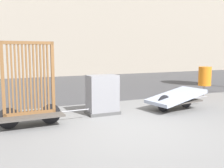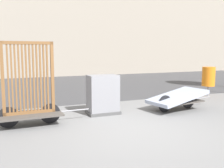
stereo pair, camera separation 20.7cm
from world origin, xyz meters
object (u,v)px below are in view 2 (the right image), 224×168
(bike_cart_with_bedframe, at_px, (29,97))
(trash_bin, at_px, (209,77))
(bike_cart_with_mattress, at_px, (177,98))
(utility_cabinet, at_px, (103,96))

(bike_cart_with_bedframe, height_order, trash_bin, bike_cart_with_bedframe)
(bike_cart_with_mattress, bearing_deg, trash_bin, 22.01)
(utility_cabinet, distance_m, trash_bin, 4.75)
(bike_cart_with_bedframe, relative_size, bike_cart_with_mattress, 0.94)
(bike_cart_with_mattress, xyz_separation_m, utility_cabinet, (-2.12, 0.41, 0.13))
(bike_cart_with_bedframe, distance_m, bike_cart_with_mattress, 4.06)
(bike_cart_with_mattress, height_order, trash_bin, trash_bin)
(bike_cart_with_mattress, relative_size, trash_bin, 2.06)
(bike_cart_with_mattress, distance_m, utility_cabinet, 2.17)
(trash_bin, bearing_deg, bike_cart_with_bedframe, -167.22)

